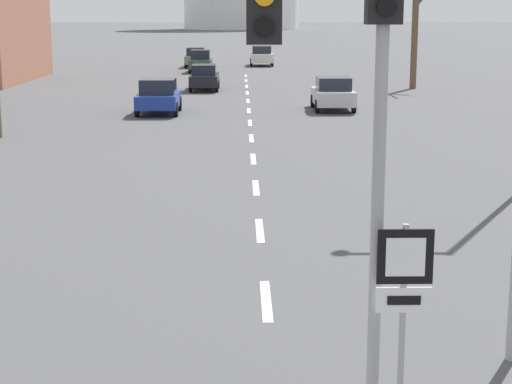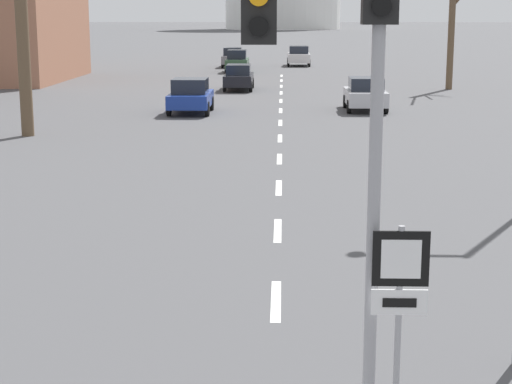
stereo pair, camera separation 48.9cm
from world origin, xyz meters
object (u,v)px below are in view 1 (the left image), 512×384
Objects in this scene: sedan_mid_centre at (333,93)px; sedan_far_left at (159,96)px; sedan_far_right at (204,77)px; traffic_signal_centre_tall at (343,52)px; sedan_near_left at (196,57)px; sedan_distant_centre at (262,56)px; route_sign_post at (404,293)px; sedan_near_right at (201,61)px.

sedan_far_left reaches higher than sedan_mid_centre.
sedan_far_right is at bearing 82.36° from sedan_far_left.
sedan_far_left is (-4.76, 29.99, -3.33)m from traffic_signal_centre_tall.
sedan_distant_centre is (5.54, 1.98, 0.03)m from sedan_near_left.
route_sign_post reaches higher than sedan_far_right.
sedan_far_left is 11.98m from sedan_far_right.
sedan_far_right is at bearing 95.24° from route_sign_post.
route_sign_post reaches higher than sedan_far_left.
route_sign_post reaches higher than sedan_near_right.
sedan_distant_centre is at bearing 81.09° from sedan_far_left.
traffic_signal_centre_tall is 42.11m from sedan_far_right.
sedan_near_left is 33.44m from sedan_far_left.
sedan_near_right is at bearing 94.73° from route_sign_post.
sedan_distant_centre is at bearing 19.68° from sedan_near_left.
route_sign_post is 0.56× the size of sedan_distant_centre.
route_sign_post is at bearing -85.27° from sedan_near_right.
sedan_distant_centre reaches higher than sedan_far_right.
sedan_far_left is at bearing -97.64° from sedan_far_right.
sedan_near_left is (-4.74, 63.43, -3.31)m from traffic_signal_centre_tall.
sedan_near_left is at bearing -160.32° from sedan_distant_centre.
sedan_near_right reaches higher than sedan_near_left.
sedan_far_left is 35.85m from sedan_distant_centre.
sedan_distant_centre is at bearing 80.45° from sedan_far_right.
sedan_far_right is at bearing -85.81° from sedan_near_left.
sedan_near_left is at bearing 104.06° from sedan_mid_centre.
sedan_near_right is at bearing -120.73° from sedan_distant_centre.
sedan_near_right is 0.97× the size of sedan_far_right.
sedan_far_right is at bearing 94.33° from traffic_signal_centre_tall.
sedan_near_right reaches higher than sedan_mid_centre.
sedan_near_right is 27.25m from sedan_far_left.
route_sign_post reaches higher than sedan_mid_centre.
route_sign_post reaches higher than sedan_near_left.
sedan_far_left is at bearing -98.91° from sedan_distant_centre.
sedan_distant_centre is (4.86, 8.18, 0.00)m from sedan_near_right.
sedan_mid_centre is at bearing -75.94° from sedan_near_left.
sedan_near_left is 1.11× the size of sedan_far_left.
traffic_signal_centre_tall is 2.64m from route_sign_post.
sedan_near_left is at bearing 94.19° from sedan_far_right.
sedan_near_right is (0.68, -6.20, 0.03)m from sedan_near_left.
sedan_mid_centre is 1.01× the size of sedan_far_left.
traffic_signal_centre_tall reaches higher than sedan_mid_centre.
sedan_mid_centre is (7.37, -25.95, -0.07)m from sedan_near_right.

